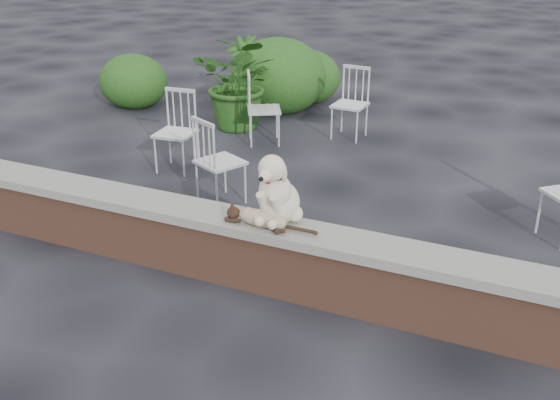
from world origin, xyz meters
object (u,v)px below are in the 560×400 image
at_px(chair_c, 220,160).
at_px(chair_a, 175,132).
at_px(chair_e, 264,108).
at_px(dog, 280,186).
at_px(potted_plant_b, 243,70).
at_px(chair_b, 350,104).
at_px(potted_plant_a, 240,82).
at_px(cat, 262,217).

relative_size(chair_c, chair_a, 1.00).
bearing_deg(chair_e, dog, 178.95).
relative_size(chair_c, potted_plant_b, 0.90).
xyz_separation_m(dog, chair_b, (-0.67, 3.79, -0.41)).
distance_m(chair_c, potted_plant_b, 3.84).
bearing_deg(dog, chair_b, 104.19).
bearing_deg(chair_a, chair_b, 47.58).
bearing_deg(potted_plant_a, cat, -60.34).
height_order(chair_a, potted_plant_b, potted_plant_b).
height_order(chair_e, potted_plant_b, potted_plant_b).
bearing_deg(chair_a, cat, -49.04).
bearing_deg(dog, potted_plant_b, 124.37).
bearing_deg(chair_b, potted_plant_a, -168.27).
bearing_deg(potted_plant_b, chair_b, -24.39).
height_order(dog, chair_b, dog).
relative_size(chair_c, potted_plant_a, 0.71).
bearing_deg(chair_a, chair_e, 62.63).
distance_m(dog, potted_plant_b, 5.50).
bearing_deg(chair_c, chair_a, -7.01).
xyz_separation_m(chair_c, potted_plant_b, (-1.54, 3.51, 0.05)).
height_order(chair_a, chair_e, same).
bearing_deg(chair_e, chair_a, 129.52).
distance_m(chair_a, chair_b, 2.46).
relative_size(chair_e, chair_b, 1.00).
xyz_separation_m(cat, potted_plant_a, (-2.12, 3.71, 0.00)).
distance_m(cat, potted_plant_a, 4.27).
height_order(cat, potted_plant_b, potted_plant_b).
height_order(cat, chair_e, chair_e).
height_order(cat, chair_a, chair_a).
bearing_deg(chair_c, potted_plant_a, -41.62).
relative_size(potted_plant_a, potted_plant_b, 1.26).
bearing_deg(chair_c, chair_b, -76.28).
bearing_deg(potted_plant_b, dog, -59.74).
height_order(chair_c, potted_plant_b, potted_plant_b).
height_order(chair_b, potted_plant_a, potted_plant_a).
relative_size(chair_c, chair_b, 1.00).
bearing_deg(chair_c, chair_e, -52.19).
height_order(chair_c, potted_plant_a, potted_plant_a).
height_order(dog, chair_a, dog).
height_order(dog, chair_e, dog).
xyz_separation_m(chair_b, potted_plant_a, (-1.52, -0.23, 0.19)).
height_order(dog, potted_plant_b, dog).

